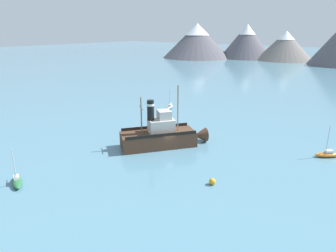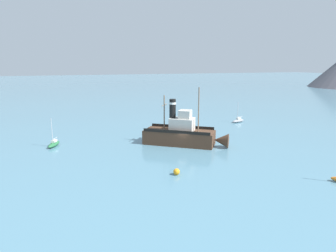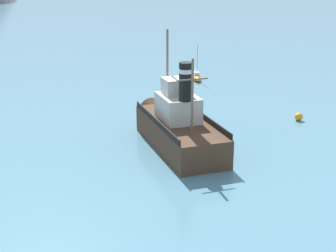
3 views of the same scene
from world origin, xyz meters
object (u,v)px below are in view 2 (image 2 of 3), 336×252
(sailboat_green, at_px, (54,144))
(mooring_buoy, at_px, (177,172))
(old_tugboat, at_px, (183,134))
(sailboat_grey, at_px, (238,121))

(sailboat_green, relative_size, mooring_buoy, 5.96)
(sailboat_green, distance_m, mooring_buoy, 24.19)
(old_tugboat, bearing_deg, sailboat_grey, 124.27)
(sailboat_green, bearing_deg, mooring_buoy, 37.58)
(sailboat_green, bearing_deg, old_tugboat, 73.53)
(old_tugboat, relative_size, mooring_buoy, 16.55)
(sailboat_grey, xyz_separation_m, sailboat_green, (7.27, -40.71, 0.00))
(old_tugboat, height_order, sailboat_grey, old_tugboat)
(mooring_buoy, bearing_deg, old_tugboat, 154.48)
(sailboat_green, xyz_separation_m, mooring_buoy, (19.17, 14.75, -0.02))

